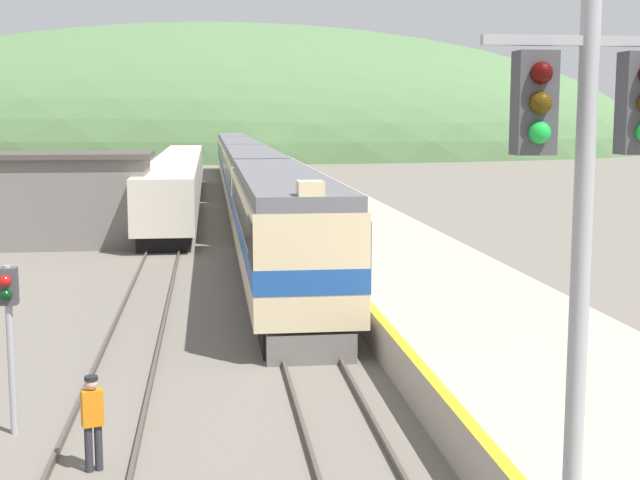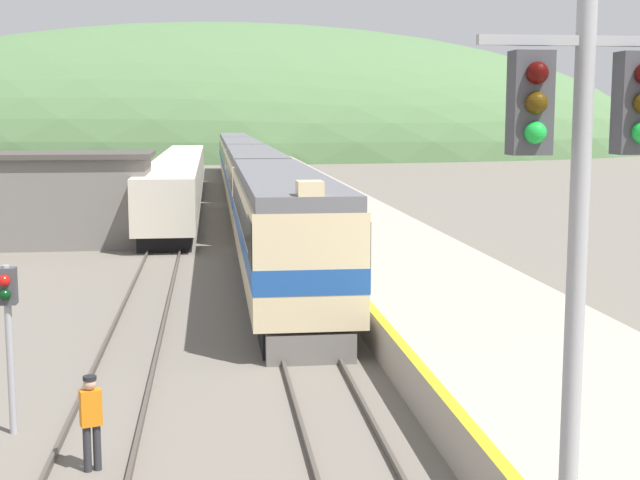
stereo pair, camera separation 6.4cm
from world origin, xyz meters
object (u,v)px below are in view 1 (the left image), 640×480
carriage_third (240,164)px  signal_post_siding (9,313)px  track_worker (93,417)px  carriage_second (252,183)px  siding_train (179,180)px  signal_mast_main (583,220)px  carriage_fourth (233,153)px  express_train_lead_car (281,227)px

carriage_third → signal_post_siding: carriage_third is taller
carriage_third → track_worker: size_ratio=11.93×
carriage_second → siding_train: (-4.60, 10.71, -0.53)m
siding_train → signal_mast_main: size_ratio=5.89×
carriage_second → signal_mast_main: (1.28, -43.15, 2.83)m
carriage_fourth → signal_post_siding: bearing=-94.7°
signal_mast_main → carriage_third: bearing=91.1°
express_train_lead_car → carriage_third: (0.00, 42.22, -0.01)m
carriage_second → siding_train: size_ratio=0.44×
signal_post_siding → carriage_fourth: bearing=85.3°
carriage_fourth → signal_post_siding: size_ratio=6.11×
express_train_lead_car → siding_train: size_ratio=0.42×
carriage_second → track_worker: size_ratio=11.93×
carriage_third → express_train_lead_car: bearing=-90.0°
express_train_lead_car → track_worker: size_ratio=11.29×
express_train_lead_car → siding_train: bearing=98.3°
express_train_lead_car → track_worker: (-4.55, -15.50, -1.33)m
signal_mast_main → express_train_lead_car: bearing=93.3°
carriage_fourth → carriage_second: bearing=-90.0°
siding_train → signal_mast_main: bearing=-83.8°
carriage_fourth → track_worker: 79.12m
express_train_lead_car → track_worker: 16.21m
carriage_third → track_worker: carriage_third is taller
carriage_third → siding_train: (-4.60, -10.56, -0.53)m
signal_mast_main → track_worker: signal_mast_main is taller
carriage_fourth → signal_post_siding: carriage_fourth is taller
siding_train → signal_post_siding: (-1.73, -45.11, 0.65)m
signal_post_siding → siding_train: bearing=87.8°
signal_post_siding → track_worker: signal_post_siding is taller
carriage_third → siding_train: size_ratio=0.44×
express_train_lead_car → carriage_second: express_train_lead_car is taller
carriage_second → signal_mast_main: size_ratio=2.62×
carriage_fourth → signal_mast_main: size_ratio=2.62×
carriage_second → track_worker: carriage_second is taller
siding_train → track_worker: 47.17m
carriage_second → carriage_fourth: 42.53m
express_train_lead_car → carriage_fourth: size_ratio=0.95×
carriage_second → carriage_fourth: (0.00, 42.53, 0.00)m
track_worker → signal_post_siding: bearing=130.9°
signal_mast_main → track_worker: size_ratio=4.56×
express_train_lead_car → siding_train: (-4.60, 31.66, -0.54)m
express_train_lead_car → carriage_second: size_ratio=0.95×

